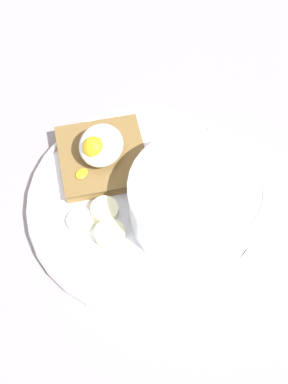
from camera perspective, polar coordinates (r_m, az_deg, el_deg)
The scene contains 8 objects.
ground_plane at distance 61.67cm, azimuth 0.00°, elevation -1.85°, with size 120.00×120.00×2.00cm, color gray.
plate at distance 60.09cm, azimuth 0.00°, elevation -1.05°, with size 26.41×26.41×1.60cm.
oatmeal_bowl at distance 56.81cm, azimuth 5.43°, elevation -1.00°, with size 14.41×14.41×5.90cm.
toast_slice at distance 62.17cm, azimuth -4.43°, elevation 3.74°, with size 13.31×13.31×1.50cm.
poached_egg at distance 60.04cm, azimuth -4.72°, elevation 4.93°, with size 6.96×4.93×3.91cm.
banana_slice_front at distance 58.67cm, azimuth -6.80°, elevation -3.07°, with size 3.60×3.61×0.92cm.
banana_slice_left at distance 57.37cm, azimuth -3.63°, elevation -4.54°, with size 4.45×4.46×1.44cm.
banana_slice_back at distance 58.75cm, azimuth -4.21°, elevation -1.96°, with size 4.27×4.24×1.43cm.
Camera 1 is at (-27.97, -7.58, 55.44)cm, focal length 50.00 mm.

